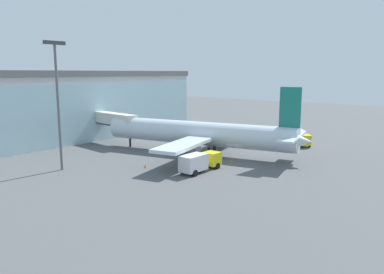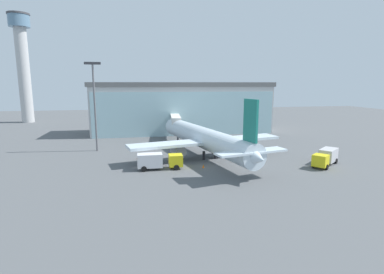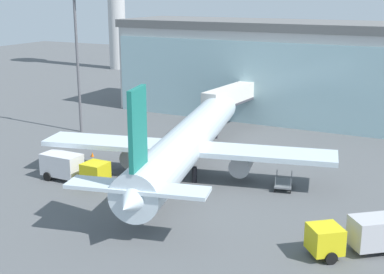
# 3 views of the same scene
# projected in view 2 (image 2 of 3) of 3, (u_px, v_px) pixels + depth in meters

# --- Properties ---
(ground) EXTENTS (240.00, 240.00, 0.00)m
(ground) POSITION_uv_depth(u_px,v_px,m) (216.00, 166.00, 51.07)
(ground) COLOR #545659
(terminal_building) EXTENTS (50.79, 14.69, 14.21)m
(terminal_building) POSITION_uv_depth(u_px,v_px,m) (182.00, 107.00, 86.07)
(terminal_building) COLOR #B3B3B3
(terminal_building) RESTS_ON ground
(jet_bridge) EXTENTS (3.57, 15.06, 6.07)m
(jet_bridge) POSITION_uv_depth(u_px,v_px,m) (175.00, 120.00, 75.82)
(jet_bridge) COLOR silver
(jet_bridge) RESTS_ON ground
(control_tower) EXTENTS (7.25, 7.25, 37.69)m
(control_tower) POSITION_uv_depth(u_px,v_px,m) (23.00, 60.00, 105.10)
(control_tower) COLOR #B6B6B6
(control_tower) RESTS_ON ground
(apron_light_mast) EXTENTS (3.20, 0.40, 18.09)m
(apron_light_mast) POSITION_uv_depth(u_px,v_px,m) (94.00, 99.00, 60.69)
(apron_light_mast) COLOR #59595E
(apron_light_mast) RESTS_ON ground
(airplane) EXTENTS (29.99, 37.45, 11.70)m
(airplane) POSITION_uv_depth(u_px,v_px,m) (205.00, 139.00, 56.92)
(airplane) COLOR silver
(airplane) RESTS_ON ground
(catering_truck) EXTENTS (7.34, 2.62, 2.65)m
(catering_truck) POSITION_uv_depth(u_px,v_px,m) (158.00, 161.00, 48.82)
(catering_truck) COLOR yellow
(catering_truck) RESTS_ON ground
(fuel_truck) EXTENTS (7.07, 6.29, 2.65)m
(fuel_truck) POSITION_uv_depth(u_px,v_px,m) (326.00, 157.00, 51.28)
(fuel_truck) COLOR yellow
(fuel_truck) RESTS_ON ground
(baggage_cart) EXTENTS (2.22, 3.10, 1.50)m
(baggage_cart) POSITION_uv_depth(u_px,v_px,m) (254.00, 151.00, 59.70)
(baggage_cart) COLOR slate
(baggage_cart) RESTS_ON ground
(safety_cone_nose) EXTENTS (0.36, 0.36, 0.55)m
(safety_cone_nose) POSITION_uv_depth(u_px,v_px,m) (203.00, 166.00, 49.85)
(safety_cone_nose) COLOR orange
(safety_cone_nose) RESTS_ON ground
(safety_cone_wingtip) EXTENTS (0.36, 0.36, 0.55)m
(safety_cone_wingtip) POSITION_uv_depth(u_px,v_px,m) (138.00, 157.00, 55.73)
(safety_cone_wingtip) COLOR orange
(safety_cone_wingtip) RESTS_ON ground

